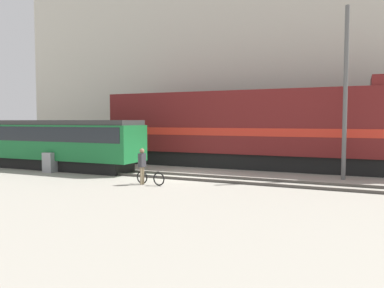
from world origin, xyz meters
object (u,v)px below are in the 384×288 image
Objects in this scene: streetcar at (55,141)px; person at (142,163)px; freight_locomotive at (252,128)px; utility_pole_left at (345,94)px; signal_box at (50,162)px; bicycle at (150,178)px.

streetcar is 8.75m from person.
streetcar is at bearing -153.40° from freight_locomotive.
person is at bearing -18.52° from streetcar.
utility_pole_left reaches higher than streetcar.
streetcar is at bearing 161.48° from person.
freight_locomotive is 6.68m from utility_pole_left.
utility_pole_left is (5.72, -2.88, 1.90)m from freight_locomotive.
utility_pole_left is at bearing -26.72° from freight_locomotive.
freight_locomotive reaches higher than signal_box.
person is 11.12m from utility_pole_left.
signal_box is (-7.83, 1.40, 0.27)m from bicycle.
streetcar reaches higher than signal_box.
person is 0.20× the size of utility_pole_left.
signal_box is (-16.37, -4.15, -3.94)m from utility_pole_left.
streetcar is 10.28× the size of signal_box.
freight_locomotive is at bearing 26.60° from streetcar.
freight_locomotive is 9.25m from person.
bicycle is at bearing -10.12° from signal_box.
person is at bearing -110.72° from freight_locomotive.
utility_pole_left is at bearing 32.28° from person.
signal_box is at bearing -146.61° from freight_locomotive.
bicycle is 0.86m from person.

